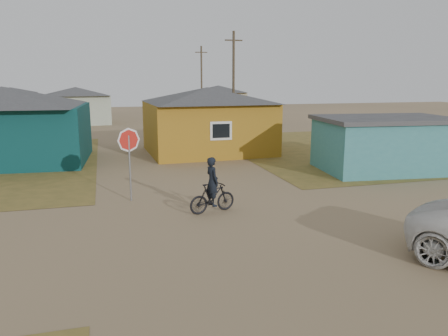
{
  "coord_description": "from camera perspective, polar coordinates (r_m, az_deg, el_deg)",
  "views": [
    {
      "loc": [
        -3.57,
        -11.52,
        4.39
      ],
      "look_at": [
        0.46,
        3.0,
        1.3
      ],
      "focal_mm": 35.0,
      "sensor_mm": 36.0,
      "label": 1
    }
  ],
  "objects": [
    {
      "name": "ground",
      "position": [
        12.83,
        1.62,
        -8.42
      ],
      "size": [
        120.0,
        120.0,
        0.0
      ],
      "primitive_type": "plane",
      "color": "#907653"
    },
    {
      "name": "grass_ne",
      "position": [
        30.48,
        19.93,
        2.62
      ],
      "size": [
        20.0,
        18.0,
        0.0
      ],
      "primitive_type": "cube",
      "color": "olive",
      "rests_on": "ground"
    },
    {
      "name": "house_teal",
      "position": [
        25.61,
        -26.64,
        5.13
      ],
      "size": [
        8.93,
        7.08,
        4.0
      ],
      "color": "#093233",
      "rests_on": "ground"
    },
    {
      "name": "house_yellow",
      "position": [
        26.34,
        -2.12,
        6.38
      ],
      "size": [
        7.72,
        6.76,
        3.9
      ],
      "color": "#A06E18",
      "rests_on": "ground"
    },
    {
      "name": "shed_turquoise",
      "position": [
        22.47,
        20.29,
        3.0
      ],
      "size": [
        6.71,
        4.93,
        2.6
      ],
      "color": "teal",
      "rests_on": "ground"
    },
    {
      "name": "house_pale_west",
      "position": [
        45.65,
        -18.7,
        7.81
      ],
      "size": [
        7.04,
        6.15,
        3.6
      ],
      "color": "#A6B097",
      "rests_on": "ground"
    },
    {
      "name": "house_beige_east",
      "position": [
        53.33,
        -0.75,
        8.87
      ],
      "size": [
        6.95,
        6.05,
        3.6
      ],
      "color": "tan",
      "rests_on": "ground"
    },
    {
      "name": "house_pale_north",
      "position": [
        58.52,
        -26.01,
        7.85
      ],
      "size": [
        6.28,
        5.81,
        3.4
      ],
      "color": "#A6B097",
      "rests_on": "ground"
    },
    {
      "name": "utility_pole_near",
      "position": [
        35.0,
        1.25,
        11.18
      ],
      "size": [
        1.4,
        0.2,
        8.0
      ],
      "color": "#473A2A",
      "rests_on": "ground"
    },
    {
      "name": "utility_pole_far",
      "position": [
        50.74,
        -2.95,
        11.29
      ],
      "size": [
        1.4,
        0.2,
        8.0
      ],
      "color": "#473A2A",
      "rests_on": "ground"
    },
    {
      "name": "stop_sign",
      "position": [
        15.99,
        -12.3,
        2.57
      ],
      "size": [
        0.88,
        0.07,
        2.68
      ],
      "color": "gray",
      "rests_on": "ground"
    },
    {
      "name": "cyclist",
      "position": [
        14.5,
        -1.54,
        -3.22
      ],
      "size": [
        1.73,
        0.87,
        1.88
      ],
      "color": "black",
      "rests_on": "ground"
    }
  ]
}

